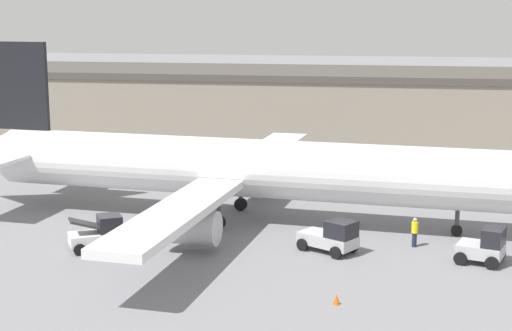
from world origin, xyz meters
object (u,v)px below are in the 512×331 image
at_px(ground_crew_worker, 415,231).
at_px(safety_cone_near, 336,299).
at_px(belt_loader_truck, 99,233).
at_px(pushback_tug, 485,247).
at_px(baggage_tug, 332,237).
at_px(airplane, 242,168).

relative_size(ground_crew_worker, safety_cone_near, 3.28).
relative_size(belt_loader_truck, pushback_tug, 1.15).
xyz_separation_m(ground_crew_worker, baggage_tug, (-4.79, -2.02, -0.01)).
xyz_separation_m(belt_loader_truck, safety_cone_near, (14.61, -6.45, -0.70)).
relative_size(pushback_tug, safety_cone_near, 5.48).
bearing_deg(safety_cone_near, ground_crew_worker, 69.63).
xyz_separation_m(airplane, ground_crew_worker, (11.41, -4.11, -2.63)).
bearing_deg(safety_cone_near, pushback_tug, 45.78).
xyz_separation_m(ground_crew_worker, pushback_tug, (3.82, -2.46, 0.01)).
bearing_deg(ground_crew_worker, baggage_tug, 68.12).
bearing_deg(airplane, baggage_tug, -37.80).
relative_size(airplane, safety_cone_near, 80.15).
height_order(pushback_tug, safety_cone_near, pushback_tug).
relative_size(ground_crew_worker, pushback_tug, 0.60).
bearing_deg(airplane, pushback_tug, -18.39).
bearing_deg(baggage_tug, pushback_tug, 27.52).
bearing_deg(airplane, safety_cone_near, -57.34).
distance_m(ground_crew_worker, safety_cone_near, 11.03).
height_order(belt_loader_truck, pushback_tug, pushback_tug).
height_order(airplane, ground_crew_worker, airplane).
bearing_deg(safety_cone_near, baggage_tug, 96.54).
bearing_deg(pushback_tug, baggage_tug, -165.31).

